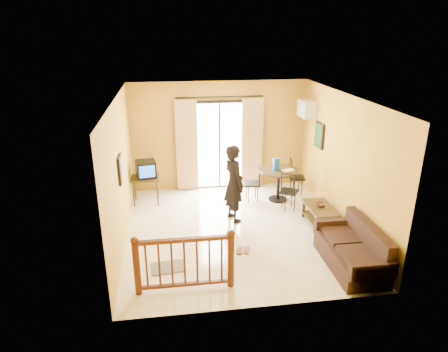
{
  "coord_description": "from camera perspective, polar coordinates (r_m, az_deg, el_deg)",
  "views": [
    {
      "loc": [
        -1.31,
        -7.41,
        4.03
      ],
      "look_at": [
        -0.21,
        0.2,
        1.16
      ],
      "focal_mm": 32.0,
      "sensor_mm": 36.0,
      "label": 1
    }
  ],
  "objects": [
    {
      "name": "sofa",
      "position": [
        7.56,
        18.03,
        -10.18
      ],
      "size": [
        0.8,
        1.69,
        0.81
      ],
      "rotation": [
        0.0,
        0.0,
        -0.01
      ],
      "color": "black",
      "rests_on": "ground"
    },
    {
      "name": "serving_tray",
      "position": [
        9.72,
        9.1,
        0.8
      ],
      "size": [
        0.31,
        0.23,
        0.02
      ],
      "primitive_type": "cube",
      "rotation": [
        0.0,
        0.0,
        0.2
      ],
      "color": "white",
      "rests_on": "dining_table"
    },
    {
      "name": "tv_table",
      "position": [
        9.77,
        -11.17,
        -0.56
      ],
      "size": [
        0.67,
        0.56,
        0.67
      ],
      "color": "black",
      "rests_on": "ground"
    },
    {
      "name": "balcony_door",
      "position": [
        10.32,
        -0.64,
        4.49
      ],
      "size": [
        2.25,
        0.14,
        2.46
      ],
      "color": "black",
      "rests_on": "ground"
    },
    {
      "name": "air_conditioner",
      "position": [
        10.13,
        11.69,
        9.37
      ],
      "size": [
        0.31,
        0.6,
        0.4
      ],
      "color": "white",
      "rests_on": "room_shell"
    },
    {
      "name": "bowl",
      "position": [
        8.82,
        13.57,
        -4.01
      ],
      "size": [
        0.26,
        0.26,
        0.07
      ],
      "primitive_type": "imported",
      "rotation": [
        0.0,
        0.0,
        0.27
      ],
      "color": "#502B1B",
      "rests_on": "coffee_table"
    },
    {
      "name": "standing_person",
      "position": [
        8.63,
        1.41,
        -1.06
      ],
      "size": [
        0.6,
        0.73,
        1.73
      ],
      "primitive_type": "imported",
      "rotation": [
        0.0,
        0.0,
        1.91
      ],
      "color": "black",
      "rests_on": "ground"
    },
    {
      "name": "botanical_print",
      "position": [
        9.69,
        13.44,
        5.7
      ],
      "size": [
        0.05,
        0.5,
        0.6
      ],
      "color": "black",
      "rests_on": "room_shell"
    },
    {
      "name": "ground",
      "position": [
        8.53,
        1.59,
        -7.71
      ],
      "size": [
        5.0,
        5.0,
        0.0
      ],
      "primitive_type": "plane",
      "color": "beige",
      "rests_on": "ground"
    },
    {
      "name": "stair_balustrade",
      "position": [
        6.51,
        -5.67,
        -11.82
      ],
      "size": [
        1.63,
        0.13,
        1.04
      ],
      "color": "#471E0F",
      "rests_on": "ground"
    },
    {
      "name": "picture_left",
      "position": [
        7.67,
        -14.56,
        0.94
      ],
      "size": [
        0.05,
        0.42,
        0.52
      ],
      "color": "black",
      "rests_on": "room_shell"
    },
    {
      "name": "sandals",
      "position": [
        7.78,
        2.72,
        -10.6
      ],
      "size": [
        0.3,
        0.27,
        0.03
      ],
      "color": "#502B1B",
      "rests_on": "ground"
    },
    {
      "name": "dining_table",
      "position": [
        9.82,
        7.82,
        -0.0
      ],
      "size": [
        0.95,
        0.95,
        0.79
      ],
      "color": "black",
      "rests_on": "ground"
    },
    {
      "name": "room_shell",
      "position": [
        7.87,
        1.72,
        3.28
      ],
      "size": [
        5.0,
        5.0,
        5.0
      ],
      "color": "white",
      "rests_on": "ground"
    },
    {
      "name": "coffee_table",
      "position": [
        8.86,
        13.56,
        -5.12
      ],
      "size": [
        0.54,
        0.97,
        0.43
      ],
      "color": "black",
      "rests_on": "ground"
    },
    {
      "name": "dining_chairs",
      "position": [
        9.98,
        7.79,
        -3.55
      ],
      "size": [
        1.67,
        1.37,
        0.95
      ],
      "color": "black",
      "rests_on": "ground"
    },
    {
      "name": "doormat",
      "position": [
        7.37,
        -8.02,
        -12.78
      ],
      "size": [
        0.64,
        0.46,
        0.02
      ],
      "primitive_type": "cube",
      "rotation": [
        0.0,
        0.0,
        0.11
      ],
      "color": "#60584C",
      "rests_on": "ground"
    },
    {
      "name": "television",
      "position": [
        9.66,
        -11.1,
        0.99
      ],
      "size": [
        0.51,
        0.48,
        0.4
      ],
      "rotation": [
        0.0,
        0.0,
        0.18
      ],
      "color": "black",
      "rests_on": "tv_table"
    },
    {
      "name": "water_jug",
      "position": [
        9.68,
        7.49,
        1.69
      ],
      "size": [
        0.16,
        0.16,
        0.3
      ],
      "primitive_type": "cylinder",
      "color": "#1347B9",
      "rests_on": "dining_table"
    }
  ]
}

